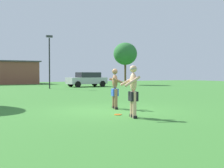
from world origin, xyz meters
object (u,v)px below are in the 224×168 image
object	(u,v)px
frisbee	(118,115)
tree_right_field	(125,54)
lamp_post	(49,56)
player_near	(115,88)
player_in_black	(133,89)
car_silver_mid_lot	(87,79)

from	to	relation	value
frisbee	tree_right_field	xyz separation A→B (m)	(14.10, 23.97, 3.95)
lamp_post	tree_right_field	world-z (taller)	tree_right_field
player_near	player_in_black	distance (m)	2.54
player_in_black	lamp_post	distance (m)	19.82
player_in_black	frisbee	world-z (taller)	player_in_black
player_in_black	car_silver_mid_lot	bearing A→B (deg)	71.16
player_in_black	tree_right_field	world-z (taller)	tree_right_field
car_silver_mid_lot	tree_right_field	xyz separation A→B (m)	(6.50, 2.86, 3.14)
lamp_post	player_in_black	bearing A→B (deg)	-97.65
frisbee	car_silver_mid_lot	bearing A→B (deg)	70.18
player_in_black	car_silver_mid_lot	xyz separation A→B (m)	(7.47, 21.89, -0.13)
player_in_black	tree_right_field	distance (m)	28.57
player_in_black	lamp_post	xyz separation A→B (m)	(2.62, 19.52, 2.21)
player_in_black	frisbee	size ratio (longest dim) A/B	6.63
player_near	tree_right_field	xyz separation A→B (m)	(13.33, 22.29, 3.10)
player_in_black	frisbee	bearing A→B (deg)	100.15
frisbee	lamp_post	xyz separation A→B (m)	(2.76, 18.74, 3.15)
tree_right_field	car_silver_mid_lot	bearing A→B (deg)	-156.26
lamp_post	tree_right_field	size ratio (longest dim) A/B	0.94
lamp_post	player_near	bearing A→B (deg)	-96.64
player_in_black	tree_right_field	size ratio (longest dim) A/B	0.32
tree_right_field	player_near	bearing A→B (deg)	-120.88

